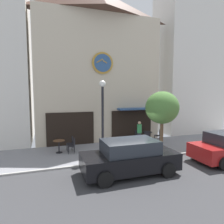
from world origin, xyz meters
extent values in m
cube|color=gray|center=(0.00, 2.16, -0.03)|extent=(25.92, 4.32, 0.05)
cube|color=#38383A|center=(0.00, -3.31, -0.03)|extent=(25.92, 6.62, 0.05)
cube|color=#A8A5A0|center=(0.00, 0.02, 0.04)|extent=(25.92, 0.12, 0.08)
cube|color=beige|center=(-0.65, 5.41, 4.69)|extent=(9.31, 2.18, 9.37)
pyramid|color=#4C3328|center=(-0.65, 5.41, 10.33)|extent=(8.38, 3.05, 1.92)
cylinder|color=#B7842D|center=(-0.65, 4.26, 5.75)|extent=(1.53, 0.10, 1.53)
cylinder|color=#2D5184|center=(-0.65, 4.20, 5.75)|extent=(1.25, 0.04, 1.25)
cube|color=#B7842D|center=(-0.50, 4.16, 5.83)|extent=(0.33, 0.03, 0.22)
cube|color=#B7842D|center=(-0.88, 4.16, 5.89)|extent=(0.49, 0.03, 0.32)
cube|color=black|center=(-2.98, 4.28, 1.15)|extent=(3.26, 0.10, 2.30)
cube|color=black|center=(1.67, 4.28, 1.15)|extent=(3.26, 0.10, 2.30)
cube|color=#33568C|center=(1.95, 3.97, 2.45)|extent=(2.98, 0.90, 0.12)
cube|color=silver|center=(8.14, 6.06, 6.50)|extent=(5.66, 3.48, 13.00)
cylinder|color=black|center=(-1.55, 1.14, 0.18)|extent=(0.32, 0.32, 0.36)
cylinder|color=black|center=(-1.55, 1.14, 1.99)|extent=(0.14, 0.14, 3.97)
sphere|color=white|center=(-1.55, 1.14, 4.15)|extent=(0.36, 0.36, 0.36)
cylinder|color=brown|center=(2.06, 0.76, 1.02)|extent=(0.20, 0.20, 2.04)
ellipsoid|color=#4C7A38|center=(2.06, 0.76, 2.76)|extent=(2.06, 1.85, 1.95)
cylinder|color=black|center=(-3.89, 2.68, 0.38)|extent=(0.07, 0.07, 0.75)
cylinder|color=black|center=(-3.89, 2.68, 0.01)|extent=(0.40, 0.40, 0.03)
cylinder|color=brown|center=(-3.89, 2.68, 0.75)|extent=(0.70, 0.70, 0.03)
cylinder|color=black|center=(-0.83, 1.76, 0.37)|extent=(0.07, 0.07, 0.75)
cylinder|color=black|center=(-0.83, 1.76, 0.01)|extent=(0.40, 0.40, 0.03)
cylinder|color=black|center=(-0.83, 1.76, 0.75)|extent=(0.77, 0.77, 0.03)
cylinder|color=black|center=(2.59, 3.49, 0.35)|extent=(0.07, 0.07, 0.71)
cylinder|color=black|center=(2.59, 3.49, 0.01)|extent=(0.40, 0.40, 0.03)
cylinder|color=black|center=(2.59, 3.49, 0.71)|extent=(0.72, 0.72, 0.03)
cube|color=black|center=(-3.18, 2.32, 0.45)|extent=(0.48, 0.48, 0.04)
cube|color=black|center=(-3.00, 2.29, 0.68)|extent=(0.12, 0.38, 0.45)
cylinder|color=black|center=(-3.31, 2.53, 0.23)|extent=(0.03, 0.03, 0.45)
cylinder|color=black|center=(-3.38, 2.19, 0.23)|extent=(0.03, 0.03, 0.45)
cylinder|color=black|center=(-2.98, 2.45, 0.23)|extent=(0.03, 0.03, 0.45)
cylinder|color=black|center=(-3.05, 2.12, 0.23)|extent=(0.03, 0.03, 0.45)
cube|color=black|center=(1.83, 3.45, 0.45)|extent=(0.41, 0.41, 0.04)
cube|color=black|center=(1.65, 3.45, 0.68)|extent=(0.05, 0.38, 0.45)
cylinder|color=black|center=(2.01, 3.29, 0.23)|extent=(0.03, 0.03, 0.45)
cylinder|color=black|center=(2.00, 3.63, 0.23)|extent=(0.03, 0.03, 0.45)
cylinder|color=black|center=(1.67, 3.28, 0.23)|extent=(0.03, 0.03, 0.45)
cylinder|color=black|center=(1.66, 3.62, 0.23)|extent=(0.03, 0.03, 0.45)
cube|color=black|center=(-0.11, 1.70, 0.45)|extent=(0.47, 0.47, 0.04)
cube|color=black|center=(0.06, 1.74, 0.68)|extent=(0.12, 0.38, 0.45)
cylinder|color=black|center=(-0.32, 1.84, 0.23)|extent=(0.03, 0.03, 0.45)
cylinder|color=black|center=(-0.25, 1.50, 0.23)|extent=(0.03, 0.03, 0.45)
cylinder|color=black|center=(0.02, 1.90, 0.23)|extent=(0.03, 0.03, 0.45)
cylinder|color=black|center=(0.09, 1.57, 0.23)|extent=(0.03, 0.03, 0.45)
cube|color=black|center=(-3.22, 2.88, 0.45)|extent=(0.43, 0.43, 0.04)
cube|color=black|center=(-3.04, 2.89, 0.68)|extent=(0.07, 0.38, 0.45)
cylinder|color=black|center=(-3.40, 3.04, 0.23)|extent=(0.03, 0.03, 0.45)
cylinder|color=black|center=(-3.37, 2.70, 0.23)|extent=(0.03, 0.03, 0.45)
cylinder|color=black|center=(-3.06, 3.06, 0.23)|extent=(0.03, 0.03, 0.45)
cylinder|color=black|center=(-3.03, 2.72, 0.23)|extent=(0.03, 0.03, 0.45)
cube|color=black|center=(2.21, 2.86, 0.45)|extent=(0.52, 0.52, 0.04)
cube|color=black|center=(2.14, 2.69, 0.68)|extent=(0.37, 0.18, 0.45)
cylinder|color=black|center=(2.43, 2.95, 0.23)|extent=(0.03, 0.03, 0.45)
cylinder|color=black|center=(2.11, 3.08, 0.23)|extent=(0.03, 0.03, 0.45)
cylinder|color=black|center=(2.30, 2.64, 0.23)|extent=(0.03, 0.03, 0.45)
cylinder|color=black|center=(1.98, 2.76, 0.23)|extent=(0.03, 0.03, 0.45)
cube|color=black|center=(3.28, 3.23, 0.45)|extent=(0.56, 0.56, 0.04)
cube|color=black|center=(3.43, 3.13, 0.68)|extent=(0.25, 0.34, 0.45)
cylinder|color=black|center=(3.23, 3.47, 0.23)|extent=(0.03, 0.03, 0.45)
cylinder|color=black|center=(3.04, 3.19, 0.23)|extent=(0.03, 0.03, 0.45)
cylinder|color=black|center=(3.51, 3.28, 0.23)|extent=(0.03, 0.03, 0.45)
cylinder|color=black|center=(3.32, 2.99, 0.23)|extent=(0.03, 0.03, 0.45)
cylinder|color=#2D2D38|center=(1.58, 2.80, 0.42)|extent=(0.27, 0.27, 0.85)
cylinder|color=#338C4C|center=(1.58, 2.80, 1.15)|extent=(0.33, 0.33, 0.60)
sphere|color=tan|center=(1.58, 2.80, 1.56)|extent=(0.22, 0.22, 0.22)
cube|color=black|center=(-1.06, -1.54, 0.60)|extent=(4.30, 1.80, 0.75)
cube|color=#262B33|center=(-1.06, -1.54, 1.25)|extent=(2.41, 1.59, 0.60)
cylinder|color=black|center=(0.36, -2.44, 0.32)|extent=(0.64, 0.22, 0.64)
cylinder|color=black|center=(0.35, -0.64, 0.32)|extent=(0.64, 0.22, 0.64)
cylinder|color=black|center=(-2.48, -2.44, 0.32)|extent=(0.64, 0.22, 0.64)
cylinder|color=black|center=(-2.48, -0.64, 0.32)|extent=(0.64, 0.22, 0.64)
cylinder|color=black|center=(3.33, -2.60, 0.32)|extent=(0.64, 0.23, 0.64)
cylinder|color=black|center=(3.37, -0.80, 0.32)|extent=(0.64, 0.23, 0.64)
camera|label=1|loc=(-4.55, -9.40, 3.64)|focal=31.46mm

